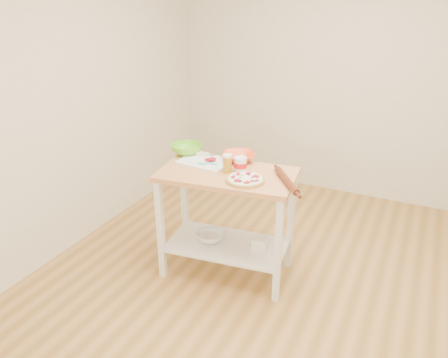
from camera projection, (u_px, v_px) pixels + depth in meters
room_shell at (289, 135)px, 2.72m from camera, size 4.04×4.54×2.74m
prep_island at (227, 203)px, 3.43m from camera, size 1.10×0.69×0.90m
pizza at (245, 179)px, 3.16m from camera, size 0.28×0.28×0.04m
cutting_board at (205, 161)px, 3.52m from camera, size 0.42×0.33×0.04m
spatula at (207, 164)px, 3.44m from camera, size 0.15×0.05×0.01m
knife at (194, 154)px, 3.63m from camera, size 0.26×0.10×0.01m
orange_bowl at (239, 157)px, 3.53m from camera, size 0.35×0.35×0.06m
green_bowl at (187, 149)px, 3.68m from camera, size 0.35×0.35×0.08m
beer_pint at (227, 164)px, 3.29m from camera, size 0.07×0.07×0.14m
yogurt_tub at (240, 165)px, 3.31m from camera, size 0.10×0.10×0.21m
rolling_pin at (287, 181)px, 3.12m from camera, size 0.29×0.37×0.05m
shelf_glass_bowl at (210, 236)px, 3.62m from camera, size 0.32×0.32×0.07m
shelf_bin at (260, 244)px, 3.47m from camera, size 0.13×0.13×0.12m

